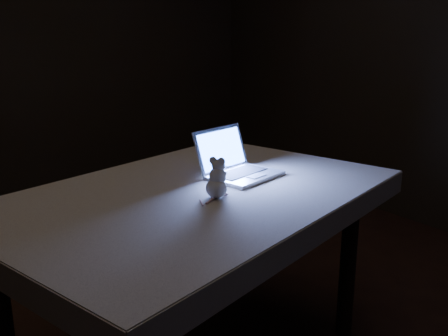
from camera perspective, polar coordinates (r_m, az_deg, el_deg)
table at (r=1.98m, az=-3.17°, el=-13.11°), size 1.57×1.22×0.75m
tablecloth at (r=1.83m, az=-1.20°, el=-3.92°), size 1.59×1.15×0.09m
laptop at (r=1.96m, az=2.44°, el=1.62°), size 0.33×0.30×0.19m
plush_mouse at (r=1.72m, az=-0.90°, el=-1.16°), size 0.13×0.13×0.14m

